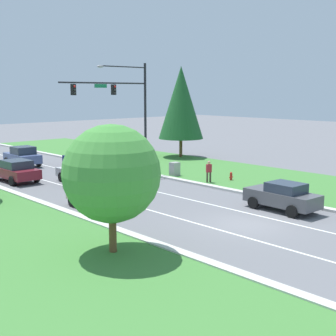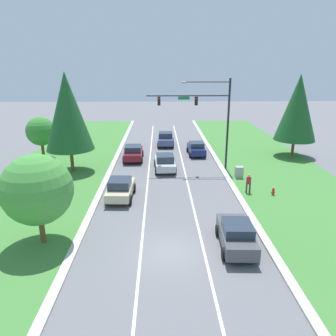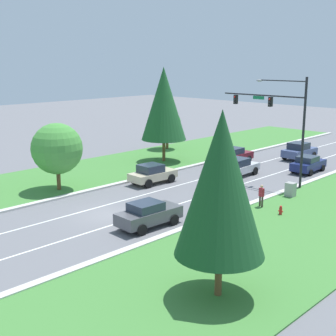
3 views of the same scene
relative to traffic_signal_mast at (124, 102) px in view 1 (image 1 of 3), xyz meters
name	(u,v)px [view 1 (image 1 of 3)]	position (x,y,z in m)	size (l,w,h in m)	color
ground_plane	(247,224)	(-3.85, -15.22, -5.93)	(160.00, 160.00, 0.00)	slate
curb_strip_right	(306,205)	(1.80, -15.22, -5.86)	(0.50, 90.00, 0.15)	beige
curb_strip_left	(166,248)	(-9.50, -15.22, -5.86)	(0.50, 90.00, 0.15)	beige
grass_verge_left	(59,281)	(-14.75, -15.22, -5.89)	(10.00, 90.00, 0.08)	#427F38
lane_stripe_inner_left	(224,231)	(-5.65, -15.22, -5.93)	(0.14, 81.00, 0.01)	white
lane_stripe_inner_right	(268,218)	(-2.05, -15.22, -5.93)	(0.14, 81.00, 0.01)	white
traffic_signal_mast	(124,102)	(0.00, 0.00, 0.00)	(8.00, 0.41, 8.99)	black
graphite_sedan	(283,196)	(-0.16, -14.85, -5.08)	(2.13, 4.38, 1.65)	#4C4C51
silver_sedan	(83,172)	(-4.02, -0.08, -5.09)	(2.22, 4.51, 1.66)	silver
champagne_sedan	(98,194)	(-7.66, -7.31, -5.08)	(2.17, 4.25, 1.68)	beige
navy_sedan	(84,159)	(-0.23, 5.76, -5.15)	(2.06, 4.16, 1.56)	navy
slate_blue_sedan	(23,156)	(-3.74, 10.43, -5.02)	(2.23, 4.25, 1.82)	#475684
burgundy_sedan	(16,171)	(-7.48, 3.79, -5.08)	(2.21, 4.60, 1.67)	maroon
utility_cabinet	(175,169)	(2.86, -2.75, -5.36)	(0.70, 0.60, 1.14)	#9E9E99
pedestrian	(209,171)	(2.72, -6.56, -4.99)	(0.43, 0.33, 1.69)	#42382D
fire_hydrant	(231,177)	(4.64, -7.10, -5.59)	(0.34, 0.20, 0.70)	red
conifer_far_right_tree	(181,103)	(10.80, 4.68, -0.32)	(4.56, 4.56, 9.27)	brown
oak_far_left_tree	(112,174)	(-11.51, -14.07, -2.52)	(4.07, 4.07, 5.46)	brown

